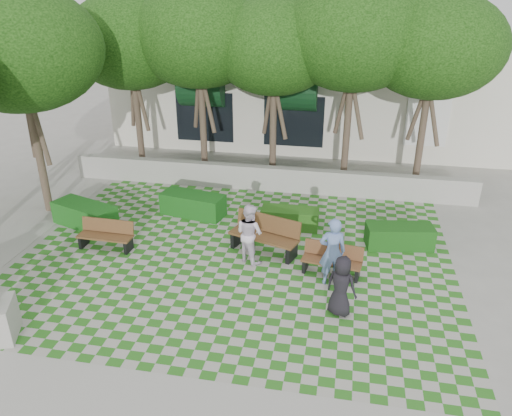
% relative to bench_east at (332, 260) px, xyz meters
% --- Properties ---
extents(ground, '(90.00, 90.00, 0.00)m').
position_rel_bench_east_xyz_m(ground, '(-2.71, -0.74, -0.40)').
color(ground, gray).
rests_on(ground, ground).
extents(lawn, '(12.00, 12.00, 0.00)m').
position_rel_bench_east_xyz_m(lawn, '(-2.71, 0.26, -0.39)').
color(lawn, '#2B721E').
rests_on(lawn, ground).
extents(sidewalk_south, '(16.00, 2.00, 0.01)m').
position_rel_bench_east_xyz_m(sidewalk_south, '(-2.71, -5.44, -0.40)').
color(sidewalk_south, '#9E9B93').
rests_on(sidewalk_south, ground).
extents(sidewalk_west, '(2.00, 12.00, 0.01)m').
position_rel_bench_east_xyz_m(sidewalk_west, '(-9.91, 0.26, -0.40)').
color(sidewalk_west, '#9E9B93').
rests_on(sidewalk_west, ground).
extents(retaining_wall, '(15.00, 0.36, 0.90)m').
position_rel_bench_east_xyz_m(retaining_wall, '(-2.71, 5.46, 0.05)').
color(retaining_wall, '#9E9B93').
rests_on(retaining_wall, ground).
extents(bench_east, '(1.64, 0.76, 0.83)m').
position_rel_bench_east_xyz_m(bench_east, '(0.00, 0.00, 0.00)').
color(bench_east, brown).
rests_on(bench_east, ground).
extents(bench_mid, '(2.14, 1.29, 1.06)m').
position_rel_bench_east_xyz_m(bench_mid, '(-1.96, 0.85, 0.11)').
color(bench_mid, '#52351C').
rests_on(bench_mid, ground).
extents(bench_west, '(1.63, 0.59, 0.85)m').
position_rel_bench_east_xyz_m(bench_west, '(-6.56, 0.18, 0.01)').
color(bench_west, brown).
rests_on(bench_west, ground).
extents(hedge_east, '(2.02, 1.07, 0.67)m').
position_rel_bench_east_xyz_m(hedge_east, '(1.87, 1.87, -0.06)').
color(hedge_east, '#144512').
rests_on(hedge_east, ground).
extents(hedge_midright, '(1.81, 0.75, 0.63)m').
position_rel_bench_east_xyz_m(hedge_midright, '(-1.45, 2.52, -0.08)').
color(hedge_midright, '#1F4F15').
rests_on(hedge_midright, ground).
extents(hedge_midleft, '(2.23, 1.24, 0.74)m').
position_rel_bench_east_xyz_m(hedge_midleft, '(-4.75, 2.83, -0.03)').
color(hedge_midleft, '#134A15').
rests_on(hedge_midleft, ground).
extents(hedge_west, '(2.28, 1.50, 0.74)m').
position_rel_bench_east_xyz_m(hedge_west, '(-7.89, 1.41, -0.03)').
color(hedge_west, '#155017').
rests_on(hedge_west, ground).
extents(person_blue, '(0.75, 0.56, 1.86)m').
position_rel_bench_east_xyz_m(person_blue, '(-0.00, -0.48, 0.53)').
color(person_blue, '#6782BD').
rests_on(person_blue, ground).
extents(person_dark, '(0.87, 0.73, 1.52)m').
position_rel_bench_east_xyz_m(person_dark, '(0.28, -1.73, 0.36)').
color(person_dark, black).
rests_on(person_dark, ground).
extents(person_white, '(1.05, 0.99, 1.71)m').
position_rel_bench_east_xyz_m(person_white, '(-2.30, 0.27, 0.45)').
color(person_white, silver).
rests_on(person_white, ground).
extents(tree_row, '(17.70, 13.40, 7.41)m').
position_rel_bench_east_xyz_m(tree_row, '(-4.57, 5.21, 4.78)').
color(tree_row, '#47382B').
rests_on(tree_row, ground).
extents(building, '(18.00, 8.92, 5.15)m').
position_rel_bench_east_xyz_m(building, '(-1.78, 13.34, 2.12)').
color(building, beige).
rests_on(building, ground).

